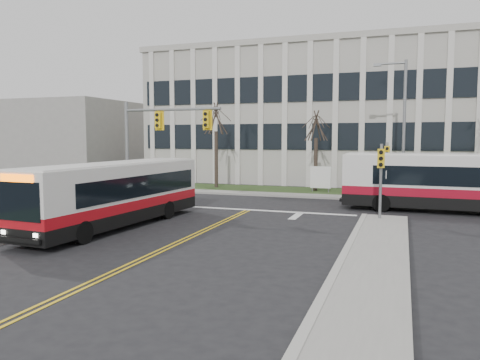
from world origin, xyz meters
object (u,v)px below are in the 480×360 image
newspaper_box_red (10,224)px  bus_main (116,195)px  bus_cross (455,184)px  streetlight (401,121)px  directory_sign (321,178)px

newspaper_box_red → bus_main: bearing=31.0°
bus_main → bus_cross: bearing=35.9°
streetlight → bus_main: bearing=-129.7°
streetlight → bus_cross: bearing=-60.7°
bus_main → newspaper_box_red: bearing=-130.8°
streetlight → bus_main: (-12.25, -14.78, -3.75)m
bus_main → newspaper_box_red: size_ratio=11.44×
directory_sign → bus_main: bearing=-112.7°
newspaper_box_red → bus_cross: bearing=20.3°
bus_cross → streetlight: bearing=-148.8°
directory_sign → bus_cross: bearing=-37.5°
streetlight → directory_sign: 6.96m
directory_sign → newspaper_box_red: directory_sign is taller
streetlight → bus_cross: 6.94m
streetlight → directory_sign: bearing=166.8°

